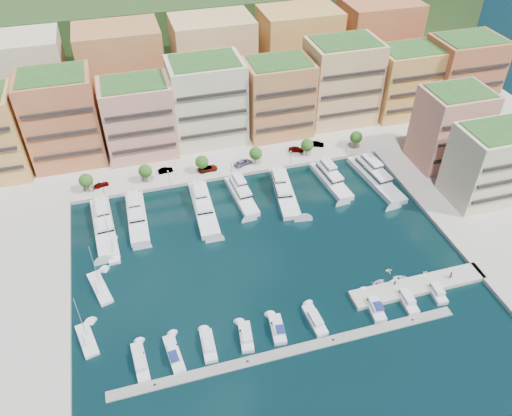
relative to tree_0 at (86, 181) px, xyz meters
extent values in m
plane|color=black|center=(40.00, -33.50, -4.74)|extent=(400.00, 400.00, 0.00)
cube|color=#9E998E|center=(40.00, 28.50, -4.74)|extent=(220.00, 64.00, 2.00)
cube|color=#9E998E|center=(102.00, -41.50, -4.74)|extent=(34.00, 76.00, 2.00)
cube|color=#243D18|center=(40.00, 76.50, -4.74)|extent=(240.00, 40.00, 58.00)
cube|color=gray|center=(37.00, -63.50, -4.74)|extent=(72.00, 2.20, 0.35)
cube|color=#9E998E|center=(70.00, -55.50, -4.74)|extent=(32.00, 5.00, 2.00)
cube|color=#B8743D|center=(-4.00, 18.50, 9.26)|extent=(20.00, 16.00, 26.00)
cube|color=black|center=(-4.00, 10.25, 9.26)|extent=(18.40, 0.50, 0.90)
cube|color=#235421|center=(-4.00, 18.50, 22.66)|extent=(17.60, 14.08, 0.80)
cube|color=tan|center=(17.00, 16.50, 7.26)|extent=(20.00, 15.00, 22.00)
cube|color=black|center=(17.00, 8.75, 7.26)|extent=(18.40, 0.50, 0.90)
cube|color=#235421|center=(17.00, 16.50, 18.66)|extent=(17.60, 13.20, 0.80)
cube|color=beige|center=(38.00, 18.50, 8.76)|extent=(22.00, 16.00, 25.00)
cube|color=black|center=(38.00, 10.25, 8.76)|extent=(20.24, 0.50, 0.90)
cube|color=#235421|center=(38.00, 18.50, 21.66)|extent=(19.36, 14.08, 0.80)
cube|color=#BA8545|center=(60.00, 16.50, 7.76)|extent=(20.00, 15.00, 23.00)
cube|color=black|center=(60.00, 8.75, 7.76)|extent=(18.40, 0.50, 0.90)
cube|color=#235421|center=(60.00, 16.50, 19.66)|extent=(17.60, 13.20, 0.80)
cube|color=#DFBD76|center=(82.00, 18.50, 9.26)|extent=(22.00, 16.00, 26.00)
cube|color=black|center=(82.00, 10.25, 9.26)|extent=(20.24, 0.50, 0.90)
cube|color=#235421|center=(82.00, 18.50, 22.66)|extent=(19.36, 14.08, 0.80)
cube|color=#DE9B51|center=(104.00, 16.50, 7.26)|extent=(20.00, 15.00, 22.00)
cube|color=black|center=(104.00, 8.75, 7.26)|extent=(18.40, 0.50, 0.90)
cube|color=#235421|center=(104.00, 16.50, 18.66)|extent=(17.60, 13.20, 0.80)
cube|color=#B8743D|center=(124.00, 14.50, 8.26)|extent=(22.00, 16.00, 24.00)
cube|color=black|center=(124.00, 6.25, 8.26)|extent=(20.24, 0.50, 0.90)
cube|color=#235421|center=(124.00, 14.50, 20.66)|extent=(19.36, 14.08, 0.80)
cube|color=tan|center=(102.00, -13.50, 7.26)|extent=(18.00, 14.00, 22.00)
cube|color=black|center=(102.00, -20.75, 7.26)|extent=(16.56, 0.50, 0.90)
cube|color=#235421|center=(102.00, -13.50, 18.66)|extent=(15.84, 12.32, 0.80)
cube|color=beige|center=(102.00, -31.50, 6.26)|extent=(18.00, 14.00, 20.00)
cube|color=black|center=(102.00, -38.75, 6.26)|extent=(16.56, 0.50, 0.90)
cube|color=#235421|center=(102.00, -31.50, 16.66)|extent=(15.84, 12.32, 0.80)
cube|color=beige|center=(-15.00, 40.50, 11.26)|extent=(26.00, 18.00, 30.00)
cube|color=#BA8545|center=(15.00, 40.50, 11.26)|extent=(26.00, 18.00, 30.00)
cube|color=#DFBD76|center=(45.00, 40.50, 11.26)|extent=(26.00, 18.00, 30.00)
cube|color=#DE9B51|center=(75.00, 40.50, 11.26)|extent=(26.00, 18.00, 30.00)
cube|color=#B8743D|center=(105.00, 40.50, 11.26)|extent=(26.00, 18.00, 30.00)
cylinder|color=#473323|center=(0.00, 0.00, -2.24)|extent=(0.24, 0.24, 3.00)
sphere|color=#254D16|center=(0.00, 0.00, 0.01)|extent=(3.80, 3.80, 3.80)
cylinder|color=#473323|center=(16.00, 0.00, -2.24)|extent=(0.24, 0.24, 3.00)
sphere|color=#254D16|center=(16.00, 0.00, 0.01)|extent=(3.80, 3.80, 3.80)
cylinder|color=#473323|center=(32.00, 0.00, -2.24)|extent=(0.24, 0.24, 3.00)
sphere|color=#254D16|center=(32.00, 0.00, 0.01)|extent=(3.80, 3.80, 3.80)
cylinder|color=#473323|center=(48.00, 0.00, -2.24)|extent=(0.24, 0.24, 3.00)
sphere|color=#254D16|center=(48.00, 0.00, 0.01)|extent=(3.80, 3.80, 3.80)
cylinder|color=#473323|center=(64.00, 0.00, -2.24)|extent=(0.24, 0.24, 3.00)
sphere|color=#254D16|center=(64.00, 0.00, 0.01)|extent=(3.80, 3.80, 3.80)
cylinder|color=#473323|center=(80.00, 0.00, -2.24)|extent=(0.24, 0.24, 3.00)
sphere|color=#254D16|center=(80.00, 0.00, 0.01)|extent=(3.80, 3.80, 3.80)
cylinder|color=black|center=(4.00, -2.30, -1.74)|extent=(0.10, 0.10, 4.00)
sphere|color=#FFF2CC|center=(4.00, -2.30, 0.31)|extent=(0.30, 0.30, 0.30)
cylinder|color=black|center=(22.00, -2.30, -1.74)|extent=(0.10, 0.10, 4.00)
sphere|color=#FFF2CC|center=(22.00, -2.30, 0.31)|extent=(0.30, 0.30, 0.30)
cylinder|color=black|center=(40.00, -2.30, -1.74)|extent=(0.10, 0.10, 4.00)
sphere|color=#FFF2CC|center=(40.00, -2.30, 0.31)|extent=(0.30, 0.30, 0.30)
cylinder|color=black|center=(58.00, -2.30, -1.74)|extent=(0.10, 0.10, 4.00)
sphere|color=#FFF2CC|center=(58.00, -2.30, 0.31)|extent=(0.30, 0.30, 0.30)
cylinder|color=black|center=(76.00, -2.30, -1.74)|extent=(0.10, 0.10, 4.00)
sphere|color=#FFF2CC|center=(76.00, -2.30, 0.31)|extent=(0.30, 0.30, 0.30)
cube|color=silver|center=(3.27, -15.97, -4.39)|extent=(6.24, 23.20, 2.30)
cube|color=silver|center=(3.27, -13.68, -2.34)|extent=(4.75, 12.84, 1.80)
cube|color=black|center=(3.27, -13.68, -2.34)|extent=(4.81, 12.90, 0.55)
cube|color=silver|center=(3.27, -11.84, -0.74)|extent=(3.33, 7.05, 1.40)
cylinder|color=#B2B2B7|center=(3.27, -10.47, 0.86)|extent=(0.14, 0.14, 1.80)
cube|color=silver|center=(11.70, -14.68, -4.39)|extent=(4.90, 20.41, 2.30)
cube|color=silver|center=(11.70, -12.64, -2.34)|extent=(3.95, 11.24, 1.80)
cube|color=black|center=(11.70, -12.64, -2.34)|extent=(4.01, 11.30, 0.55)
cube|color=silver|center=(11.70, -11.01, -0.74)|extent=(2.87, 6.14, 1.40)
cylinder|color=#B2B2B7|center=(11.70, -9.79, 0.86)|extent=(0.14, 0.14, 1.80)
cube|color=black|center=(11.70, -14.68, -4.84)|extent=(4.95, 20.46, 0.35)
cube|color=silver|center=(29.05, -15.88, -4.39)|extent=(5.54, 22.89, 2.30)
cube|color=silver|center=(29.05, -13.61, -2.34)|extent=(4.37, 12.63, 1.80)
cube|color=black|center=(29.05, -13.61, -2.34)|extent=(4.43, 12.69, 0.55)
cube|color=silver|center=(29.05, -11.78, -0.74)|extent=(3.13, 6.91, 1.40)
cylinder|color=#B2B2B7|center=(29.05, -10.42, 0.86)|extent=(0.14, 0.14, 1.80)
cube|color=silver|center=(40.12, -13.40, -4.39)|extent=(5.54, 18.07, 2.30)
cube|color=silver|center=(40.12, -11.62, -2.34)|extent=(4.18, 10.02, 1.80)
cube|color=black|center=(40.12, -11.62, -2.34)|extent=(4.25, 10.09, 0.55)
cube|color=silver|center=(40.12, -10.20, -0.74)|extent=(2.92, 5.52, 1.40)
cylinder|color=#B2B2B7|center=(40.12, -9.13, 0.86)|extent=(0.14, 0.14, 1.80)
cube|color=silver|center=(51.83, -15.35, -4.39)|extent=(7.57, 22.14, 2.30)
cube|color=silver|center=(51.83, -13.18, -2.34)|extent=(5.45, 12.35, 1.80)
cube|color=black|center=(51.83, -13.18, -2.34)|extent=(5.52, 12.41, 0.55)
cube|color=silver|center=(51.83, -11.44, -0.74)|extent=(3.70, 6.83, 1.40)
cylinder|color=#B2B2B7|center=(51.83, -10.14, 0.86)|extent=(0.14, 0.14, 1.80)
cube|color=black|center=(51.83, -15.35, -4.84)|extent=(7.62, 22.20, 0.35)
cube|color=silver|center=(66.37, -13.71, -4.39)|extent=(6.24, 18.76, 2.30)
cube|color=silver|center=(66.37, -11.87, -2.34)|extent=(4.64, 10.44, 1.80)
cube|color=black|center=(66.37, -11.87, -2.34)|extent=(4.70, 10.50, 0.55)
cube|color=silver|center=(66.37, -10.39, -0.74)|extent=(3.21, 5.76, 1.40)
cylinder|color=#B2B2B7|center=(66.37, -9.29, 0.86)|extent=(0.14, 0.14, 1.80)
cube|color=silver|center=(78.97, -16.46, -4.39)|extent=(7.63, 24.34, 2.30)
cube|color=silver|center=(78.97, -14.07, -2.34)|extent=(5.56, 13.53, 1.80)
cube|color=black|center=(78.97, -14.07, -2.34)|extent=(5.63, 13.60, 0.55)
cube|color=silver|center=(78.97, -12.16, -0.74)|extent=(3.80, 7.47, 1.40)
cylinder|color=#B2B2B7|center=(78.97, -10.72, 0.86)|extent=(0.14, 0.14, 1.80)
cube|color=silver|center=(7.95, -58.00, -4.49)|extent=(3.05, 9.26, 1.40)
cube|color=silver|center=(7.95, -58.46, -3.19)|extent=(2.17, 4.50, 1.10)
cube|color=black|center=(7.95, -56.63, -3.44)|extent=(1.71, 0.23, 0.55)
cube|color=silver|center=(14.51, -58.00, -4.49)|extent=(3.40, 9.29, 1.40)
cube|color=silver|center=(14.51, -58.45, -3.19)|extent=(2.34, 4.54, 1.10)
cube|color=black|center=(14.51, -56.64, -3.44)|extent=(1.72, 0.29, 0.55)
cube|color=navy|center=(14.51, -59.63, -2.59)|extent=(1.97, 2.90, 0.12)
cube|color=silver|center=(21.42, -58.00, -4.49)|extent=(2.83, 7.74, 1.40)
cube|color=silver|center=(21.42, -58.38, -3.19)|extent=(2.11, 3.74, 1.10)
cube|color=black|center=(21.42, -56.85, -3.44)|extent=(1.82, 0.17, 0.55)
cube|color=silver|center=(29.20, -58.00, -4.49)|extent=(3.44, 7.51, 1.40)
cube|color=silver|center=(29.20, -58.36, -3.19)|extent=(2.39, 3.71, 1.10)
cube|color=black|center=(29.20, -56.91, -3.44)|extent=(1.78, 0.34, 0.55)
cube|color=silver|center=(35.93, -58.00, -4.49)|extent=(3.44, 7.48, 1.40)
cube|color=silver|center=(35.93, -58.36, -3.19)|extent=(2.42, 3.68, 1.10)
cube|color=black|center=(35.93, -56.92, -3.44)|extent=(1.87, 0.32, 0.55)
cube|color=navy|center=(35.93, -59.30, -2.59)|extent=(2.06, 2.37, 0.12)
cube|color=silver|center=(44.17, -58.00, -4.49)|extent=(3.03, 8.24, 1.40)
cube|color=silver|center=(44.17, -58.40, -3.19)|extent=(2.21, 4.00, 1.10)
cube|color=black|center=(44.17, -56.79, -3.44)|extent=(1.83, 0.21, 0.55)
cube|color=silver|center=(57.75, -58.00, -4.49)|extent=(3.40, 8.51, 1.40)
cube|color=silver|center=(57.75, -58.42, -3.19)|extent=(2.44, 4.16, 1.10)
cube|color=black|center=(57.75, -56.75, -3.44)|extent=(1.94, 0.27, 0.55)
cube|color=navy|center=(57.75, -59.50, -2.59)|extent=(2.09, 2.65, 0.12)
cube|color=silver|center=(65.42, -58.00, -4.49)|extent=(3.06, 8.84, 1.40)
cube|color=silver|center=(65.42, -58.43, -3.19)|extent=(2.23, 4.29, 1.10)
cube|color=black|center=(65.42, -56.70, -3.44)|extent=(1.83, 0.21, 0.55)
cube|color=silver|center=(72.86, -58.00, -4.49)|extent=(3.17, 7.45, 1.40)
cube|color=silver|center=(72.86, -58.36, -3.19)|extent=(2.27, 3.65, 1.10)
cube|color=black|center=(72.86, -56.91, -3.44)|extent=(1.80, 0.27, 0.55)
cube|color=silver|center=(1.24, -36.27, -4.54)|extent=(5.49, 10.83, 1.20)
cube|color=silver|center=(1.24, -37.31, -3.64)|extent=(2.32, 2.97, 0.60)
cylinder|color=#B2B2B7|center=(1.24, -35.74, 2.06)|extent=(0.14, 0.14, 12.00)
cylinder|color=#B2B2B7|center=(1.24, -37.84, -2.94)|extent=(1.35, 4.57, 0.10)
cube|color=silver|center=(4.84, -25.12, -4.54)|extent=(2.99, 8.80, 1.20)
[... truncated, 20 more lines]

